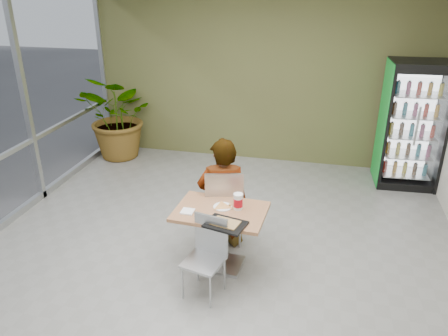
{
  "coord_description": "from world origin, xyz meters",
  "views": [
    {
      "loc": [
        1.13,
        -4.09,
        3.17
      ],
      "look_at": [
        0.01,
        0.69,
        1.0
      ],
      "focal_mm": 35.0,
      "sensor_mm": 36.0,
      "label": 1
    }
  ],
  "objects_px": {
    "dining_table": "(221,226)",
    "beverage_fridge": "(412,125)",
    "potted_plant": "(120,117)",
    "seated_woman": "(223,203)",
    "chair_far": "(224,202)",
    "chair_near": "(207,250)",
    "cafeteria_tray": "(226,224)",
    "soda_cup": "(238,202)"
  },
  "relations": [
    {
      "from": "chair_far",
      "to": "seated_woman",
      "type": "bearing_deg",
      "value": -77.85
    },
    {
      "from": "chair_far",
      "to": "potted_plant",
      "type": "height_order",
      "value": "potted_plant"
    },
    {
      "from": "dining_table",
      "to": "chair_near",
      "type": "xyz_separation_m",
      "value": [
        -0.04,
        -0.45,
        -0.02
      ]
    },
    {
      "from": "potted_plant",
      "to": "seated_woman",
      "type": "bearing_deg",
      "value": -43.81
    },
    {
      "from": "seated_woman",
      "to": "chair_far",
      "type": "bearing_deg",
      "value": 102.15
    },
    {
      "from": "soda_cup",
      "to": "cafeteria_tray",
      "type": "xyz_separation_m",
      "value": [
        -0.06,
        -0.38,
        -0.08
      ]
    },
    {
      "from": "beverage_fridge",
      "to": "cafeteria_tray",
      "type": "bearing_deg",
      "value": -128.6
    },
    {
      "from": "potted_plant",
      "to": "chair_near",
      "type": "bearing_deg",
      "value": -52.64
    },
    {
      "from": "dining_table",
      "to": "soda_cup",
      "type": "xyz_separation_m",
      "value": [
        0.19,
        0.07,
        0.31
      ]
    },
    {
      "from": "potted_plant",
      "to": "chair_far",
      "type": "bearing_deg",
      "value": -44.14
    },
    {
      "from": "dining_table",
      "to": "chair_near",
      "type": "bearing_deg",
      "value": -94.7
    },
    {
      "from": "seated_woman",
      "to": "soda_cup",
      "type": "xyz_separation_m",
      "value": [
        0.28,
        -0.43,
        0.28
      ]
    },
    {
      "from": "soda_cup",
      "to": "potted_plant",
      "type": "distance_m",
      "value": 3.96
    },
    {
      "from": "seated_woman",
      "to": "cafeteria_tray",
      "type": "relative_size",
      "value": 4.12
    },
    {
      "from": "chair_far",
      "to": "chair_near",
      "type": "xyz_separation_m",
      "value": [
        0.03,
        -0.9,
        -0.1
      ]
    },
    {
      "from": "cafeteria_tray",
      "to": "potted_plant",
      "type": "height_order",
      "value": "potted_plant"
    },
    {
      "from": "chair_far",
      "to": "seated_woman",
      "type": "height_order",
      "value": "seated_woman"
    },
    {
      "from": "seated_woman",
      "to": "beverage_fridge",
      "type": "distance_m",
      "value": 3.49
    },
    {
      "from": "dining_table",
      "to": "beverage_fridge",
      "type": "distance_m",
      "value": 3.79
    },
    {
      "from": "potted_plant",
      "to": "beverage_fridge",
      "type": "bearing_deg",
      "value": -0.09
    },
    {
      "from": "chair_near",
      "to": "soda_cup",
      "type": "bearing_deg",
      "value": 79.74
    },
    {
      "from": "dining_table",
      "to": "cafeteria_tray",
      "type": "height_order",
      "value": "cafeteria_tray"
    },
    {
      "from": "dining_table",
      "to": "seated_woman",
      "type": "distance_m",
      "value": 0.51
    },
    {
      "from": "beverage_fridge",
      "to": "potted_plant",
      "type": "height_order",
      "value": "beverage_fridge"
    },
    {
      "from": "cafeteria_tray",
      "to": "potted_plant",
      "type": "xyz_separation_m",
      "value": [
        -2.72,
        3.21,
        0.03
      ]
    },
    {
      "from": "chair_near",
      "to": "potted_plant",
      "type": "distance_m",
      "value": 4.22
    },
    {
      "from": "chair_near",
      "to": "seated_woman",
      "type": "bearing_deg",
      "value": 106.52
    },
    {
      "from": "dining_table",
      "to": "beverage_fridge",
      "type": "xyz_separation_m",
      "value": [
        2.41,
        2.89,
        0.47
      ]
    },
    {
      "from": "chair_near",
      "to": "potted_plant",
      "type": "bearing_deg",
      "value": 140.34
    },
    {
      "from": "dining_table",
      "to": "potted_plant",
      "type": "height_order",
      "value": "potted_plant"
    },
    {
      "from": "dining_table",
      "to": "soda_cup",
      "type": "distance_m",
      "value": 0.36
    },
    {
      "from": "dining_table",
      "to": "beverage_fridge",
      "type": "relative_size",
      "value": 0.52
    },
    {
      "from": "cafeteria_tray",
      "to": "beverage_fridge",
      "type": "distance_m",
      "value": 3.94
    },
    {
      "from": "beverage_fridge",
      "to": "potted_plant",
      "type": "xyz_separation_m",
      "value": [
        -5.0,
        0.01,
        -0.21
      ]
    },
    {
      "from": "beverage_fridge",
      "to": "potted_plant",
      "type": "relative_size",
      "value": 1.27
    },
    {
      "from": "soda_cup",
      "to": "cafeteria_tray",
      "type": "distance_m",
      "value": 0.39
    },
    {
      "from": "cafeteria_tray",
      "to": "beverage_fridge",
      "type": "bearing_deg",
      "value": 54.48
    },
    {
      "from": "chair_far",
      "to": "potted_plant",
      "type": "distance_m",
      "value": 3.52
    },
    {
      "from": "chair_near",
      "to": "dining_table",
      "type": "bearing_deg",
      "value": 98.28
    },
    {
      "from": "cafeteria_tray",
      "to": "potted_plant",
      "type": "bearing_deg",
      "value": 130.29
    },
    {
      "from": "cafeteria_tray",
      "to": "potted_plant",
      "type": "relative_size",
      "value": 0.26
    },
    {
      "from": "dining_table",
      "to": "potted_plant",
      "type": "xyz_separation_m",
      "value": [
        -2.59,
        2.9,
        0.26
      ]
    }
  ]
}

